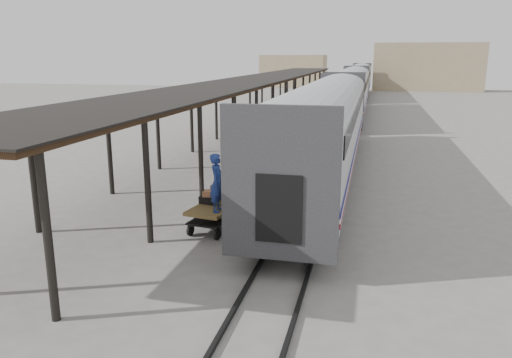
{
  "coord_description": "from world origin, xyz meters",
  "views": [
    {
      "loc": [
        5.39,
        -15.91,
        5.82
      ],
      "look_at": [
        1.59,
        0.32,
        1.7
      ],
      "focal_mm": 35.0,
      "sensor_mm": 36.0,
      "label": 1
    }
  ],
  "objects": [
    {
      "name": "building_left",
      "position": [
        -10.0,
        82.0,
        3.0
      ],
      "size": [
        12.0,
        8.0,
        6.0
      ],
      "primitive_type": "cube",
      "color": "tan",
      "rests_on": "ground"
    },
    {
      "name": "luggage_tug",
      "position": [
        -2.39,
        20.6,
        0.59
      ],
      "size": [
        0.9,
        1.46,
        1.28
      ],
      "rotation": [
        0.0,
        0.0,
        -0.01
      ],
      "color": "#9B0E0F",
      "rests_on": "ground"
    },
    {
      "name": "baggage_cart",
      "position": [
        0.34,
        -0.28,
        0.65
      ],
      "size": [
        1.64,
        2.58,
        0.86
      ],
      "rotation": [
        0.0,
        0.0,
        -0.17
      ],
      "color": "brown",
      "rests_on": "ground"
    },
    {
      "name": "suitcase_stack",
      "position": [
        0.28,
        0.1,
        1.05
      ],
      "size": [
        1.4,
        1.03,
        0.58
      ],
      "rotation": [
        0.0,
        0.0,
        -0.17
      ],
      "color": "#333436",
      "rests_on": "baggage_cart"
    },
    {
      "name": "canopy",
      "position": [
        -3.4,
        24.0,
        4.0
      ],
      "size": [
        4.9,
        64.3,
        4.15
      ],
      "color": "#422B19",
      "rests_on": "ground"
    },
    {
      "name": "ground",
      "position": [
        0.0,
        0.0,
        0.0
      ],
      "size": [
        160.0,
        160.0,
        0.0
      ],
      "primitive_type": "plane",
      "color": "slate",
      "rests_on": "ground"
    },
    {
      "name": "train",
      "position": [
        3.19,
        33.79,
        2.69
      ],
      "size": [
        3.45,
        76.01,
        4.01
      ],
      "color": "silver",
      "rests_on": "ground"
    },
    {
      "name": "building_far",
      "position": [
        14.0,
        78.0,
        4.0
      ],
      "size": [
        18.0,
        10.0,
        8.0
      ],
      "primitive_type": "cube",
      "color": "tan",
      "rests_on": "ground"
    },
    {
      "name": "porter",
      "position": [
        0.59,
        -0.93,
        1.82
      ],
      "size": [
        0.48,
        0.72,
        1.92
      ],
      "primitive_type": "imported",
      "rotation": [
        0.0,
        0.0,
        1.6
      ],
      "color": "navy",
      "rests_on": "baggage_cart"
    },
    {
      "name": "rails",
      "position": [
        3.2,
        34.0,
        0.06
      ],
      "size": [
        1.54,
        150.0,
        0.12
      ],
      "color": "black",
      "rests_on": "ground"
    },
    {
      "name": "pedestrian",
      "position": [
        -2.81,
        14.33,
        0.96
      ],
      "size": [
        1.19,
        0.66,
        1.92
      ],
      "primitive_type": "imported",
      "rotation": [
        0.0,
        0.0,
        3.32
      ],
      "color": "black",
      "rests_on": "ground"
    }
  ]
}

